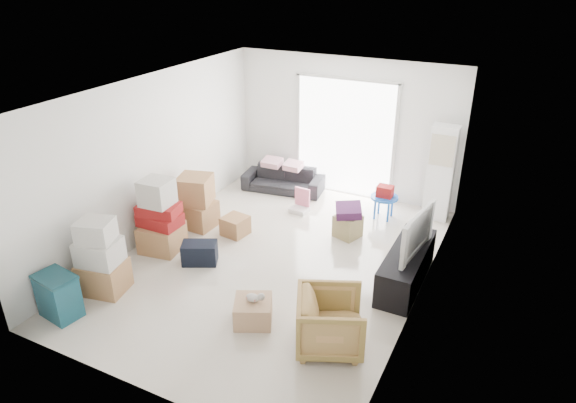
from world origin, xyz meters
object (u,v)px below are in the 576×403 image
at_px(ac_tower, 441,173).
at_px(tv_console, 406,267).
at_px(sofa, 283,176).
at_px(ottoman, 348,226).
at_px(armchair, 330,319).
at_px(kids_table, 385,195).
at_px(television, 409,246).
at_px(storage_bins, 58,296).
at_px(wood_crate, 253,311).

bearing_deg(ac_tower, tv_console, -88.76).
relative_size(sofa, ottoman, 4.23).
distance_m(armchair, kids_table, 3.67).
distance_m(tv_console, ottoman, 1.56).
bearing_deg(ottoman, tv_console, -36.85).
bearing_deg(television, tv_console, -172.43).
relative_size(storage_bins, wood_crate, 1.30).
bearing_deg(storage_bins, ac_tower, 53.00).
bearing_deg(storage_bins, wood_crate, 23.61).
relative_size(tv_console, television, 1.48).
xyz_separation_m(armchair, storage_bins, (-3.43, -1.03, -0.09)).
bearing_deg(tv_console, kids_table, 115.74).
xyz_separation_m(television, wood_crate, (-1.55, -1.77, -0.45)).
bearing_deg(ac_tower, television, -88.76).
relative_size(television, armchair, 1.35).
relative_size(sofa, storage_bins, 2.61).
xyz_separation_m(ac_tower, wood_crate, (-1.50, -4.08, -0.72)).
xyz_separation_m(television, storage_bins, (-3.90, -2.80, -0.30)).
bearing_deg(kids_table, sofa, 172.61).
distance_m(sofa, ottoman, 2.23).
relative_size(kids_table, wood_crate, 1.32).
bearing_deg(storage_bins, tv_console, 35.64).
xyz_separation_m(kids_table, wood_crate, (-0.64, -3.65, -0.29)).
height_order(ac_tower, kids_table, ac_tower).
distance_m(ottoman, wood_crate, 2.72).
relative_size(sofa, armchair, 2.01).
height_order(tv_console, sofa, sofa).
bearing_deg(television, wood_crate, 146.35).
height_order(sofa, wood_crate, sofa).
distance_m(tv_console, armchair, 1.83).
relative_size(ac_tower, kids_table, 2.77).
distance_m(tv_console, wood_crate, 2.35).
height_order(kids_table, wood_crate, kids_table).
xyz_separation_m(storage_bins, wood_crate, (2.35, 1.03, -0.15)).
relative_size(storage_bins, kids_table, 0.98).
xyz_separation_m(tv_console, armchair, (-0.47, -1.77, 0.13)).
xyz_separation_m(tv_console, sofa, (-3.10, 2.16, 0.05)).
relative_size(sofa, wood_crate, 3.38).
bearing_deg(armchair, kids_table, -16.94).
xyz_separation_m(ac_tower, television, (0.05, -2.31, -0.26)).
relative_size(armchair, ottoman, 2.11).
relative_size(ac_tower, wood_crate, 3.65).
xyz_separation_m(sofa, wood_crate, (1.56, -3.93, -0.16)).
height_order(ac_tower, television, ac_tower).
distance_m(storage_bins, kids_table, 5.55).
bearing_deg(armchair, wood_crate, 66.28).
distance_m(television, armchair, 1.84).
relative_size(television, wood_crate, 2.28).
bearing_deg(sofa, wood_crate, -76.48).
height_order(armchair, wood_crate, armchair).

